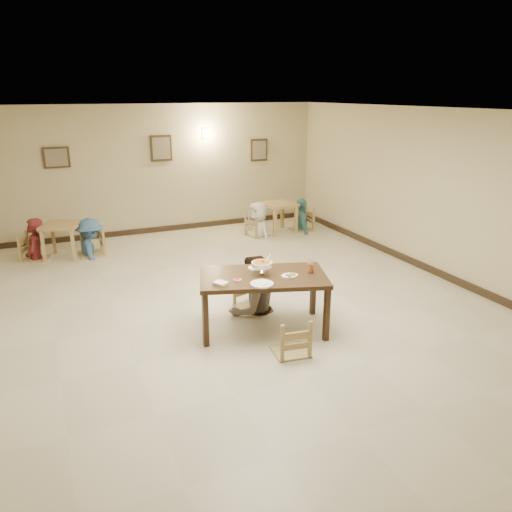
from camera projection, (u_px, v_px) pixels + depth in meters
name	position (u px, v px, depth m)	size (l,w,h in m)	color
floor	(236.00, 308.00, 7.89)	(10.00, 10.00, 0.00)	beige
ceiling	(233.00, 111.00, 6.95)	(10.00, 10.00, 0.00)	silver
wall_back	(158.00, 170.00, 11.77)	(10.00, 10.00, 0.00)	#C0B38C
wall_right	(442.00, 194.00, 8.94)	(10.00, 10.00, 0.00)	#C0B38C
baseboard_back	(162.00, 229.00, 12.19)	(8.00, 0.06, 0.12)	black
baseboard_right	(432.00, 270.00, 9.38)	(0.06, 10.00, 0.12)	black
picture_a	(56.00, 158.00, 10.77)	(0.55, 0.04, 0.45)	#352815
picture_b	(161.00, 148.00, 11.61)	(0.50, 0.04, 0.60)	#352815
picture_c	(259.00, 150.00, 12.61)	(0.45, 0.04, 0.55)	#352815
wall_sconce	(206.00, 134.00, 11.94)	(0.16, 0.05, 0.22)	#FFD88C
main_table	(263.00, 281.00, 6.96)	(1.97, 1.47, 0.82)	#352110
chair_far	(250.00, 281.00, 7.80)	(0.41, 0.41, 0.86)	tan
chair_near	(291.00, 319.00, 6.39)	(0.45, 0.45, 0.96)	tan
main_diner	(253.00, 256.00, 7.56)	(0.86, 0.67, 1.77)	gray
curry_warmer	(262.00, 264.00, 6.92)	(0.32, 0.29, 0.26)	silver
rice_plate_far	(258.00, 267.00, 7.21)	(0.31, 0.31, 0.07)	white
rice_plate_near	(262.00, 284.00, 6.59)	(0.31, 0.31, 0.07)	white
fried_plate	(290.00, 275.00, 6.89)	(0.24, 0.24, 0.05)	white
chili_dish	(237.00, 280.00, 6.75)	(0.10, 0.10, 0.02)	white
napkin_cutlery	(221.00, 283.00, 6.61)	(0.24, 0.28, 0.03)	white
drink_glass	(311.00, 267.00, 7.02)	(0.08, 0.08, 0.16)	white
bg_table_left	(62.00, 230.00, 10.13)	(0.92, 0.92, 0.71)	tan
bg_table_right	(279.00, 209.00, 11.97)	(0.80, 0.80, 0.72)	tan
bg_chair_ll	(33.00, 235.00, 10.01)	(0.50, 0.50, 1.06)	tan
bg_chair_lr	(89.00, 230.00, 10.29)	(0.51, 0.51, 1.09)	tan
bg_chair_rl	(258.00, 216.00, 11.71)	(0.45, 0.45, 0.96)	tan
bg_chair_rr	(301.00, 208.00, 12.17)	(0.51, 0.51, 1.09)	tan
bg_diner_a	(31.00, 219.00, 9.91)	(0.62, 0.41, 1.71)	#5B1B1C
bg_diner_b	(88.00, 219.00, 10.22)	(1.01, 0.58, 1.56)	#446A8E
bg_diner_c	(258.00, 202.00, 11.61)	(0.79, 0.51, 1.61)	silver
bg_diner_d	(302.00, 198.00, 12.09)	(0.93, 0.39, 1.59)	teal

